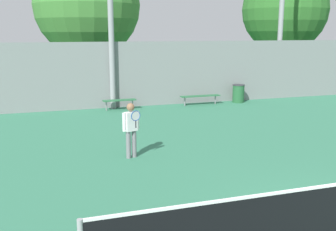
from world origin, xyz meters
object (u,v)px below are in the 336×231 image
(bench_courtside_far, at_px, (119,101))
(tree_green_broad, at_px, (87,5))
(tennis_player, at_px, (131,127))
(bench_courtside_near, at_px, (200,96))
(tree_dark_dense, at_px, (285,10))
(trash_bin, at_px, (238,93))

(bench_courtside_far, xyz_separation_m, tree_green_broad, (-0.57, 6.91, 4.90))
(tennis_player, bearing_deg, bench_courtside_near, 36.06)
(tennis_player, height_order, tree_dark_dense, tree_dark_dense)
(bench_courtside_near, bearing_deg, tree_dark_dense, 37.28)
(tennis_player, xyz_separation_m, bench_courtside_far, (1.07, 7.48, -0.51))
(tennis_player, bearing_deg, trash_bin, 26.54)
(bench_courtside_far, xyz_separation_m, tree_dark_dense, (13.97, 7.41, 4.88))
(tennis_player, xyz_separation_m, tree_dark_dense, (15.04, 14.89, 4.37))
(tennis_player, relative_size, tree_green_broad, 0.19)
(trash_bin, bearing_deg, tennis_player, -134.91)
(bench_courtside_far, bearing_deg, tennis_player, -98.15)
(bench_courtside_near, height_order, tree_green_broad, tree_green_broad)
(trash_bin, xyz_separation_m, tree_green_broad, (-7.07, 6.79, 4.86))
(bench_courtside_far, bearing_deg, tree_dark_dense, 27.93)
(tree_dark_dense, bearing_deg, bench_courtside_far, -152.07)
(trash_bin, height_order, tree_green_broad, tree_green_broad)
(bench_courtside_near, relative_size, bench_courtside_far, 1.32)
(tennis_player, xyz_separation_m, trash_bin, (7.57, 7.59, -0.47))
(bench_courtside_near, relative_size, tree_dark_dense, 0.25)
(tree_dark_dense, bearing_deg, trash_bin, -135.71)
(bench_courtside_far, distance_m, tree_dark_dense, 16.55)
(tree_green_broad, height_order, tree_dark_dense, tree_green_broad)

